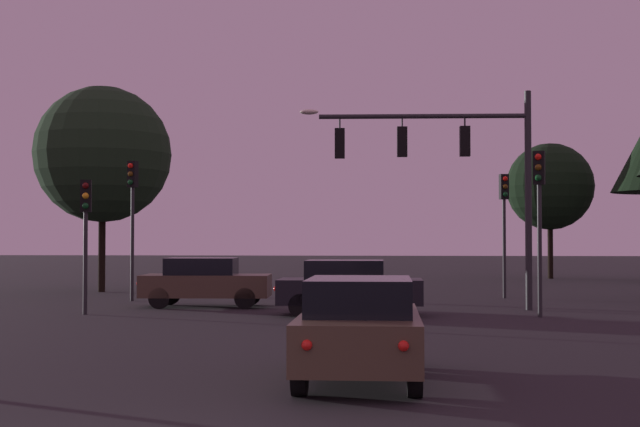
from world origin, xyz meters
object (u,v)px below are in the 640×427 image
(car_crossing_right, at_px, (349,286))
(tree_center_horizon, at_px, (550,187))
(car_nearside_lane, at_px, (360,327))
(car_crossing_left, at_px, (205,281))
(traffic_light_corner_right, at_px, (86,218))
(traffic_light_median, at_px, (539,200))
(traffic_light_corner_left, at_px, (504,210))
(tree_left_far, at_px, (103,154))
(traffic_signal_mast_arm, at_px, (452,159))
(traffic_light_far_side, at_px, (132,202))

(car_crossing_right, xyz_separation_m, tree_center_horizon, (9.52, 24.03, 4.14))
(car_nearside_lane, xyz_separation_m, tree_center_horizon, (8.74, 35.37, 4.14))
(car_crossing_right, height_order, tree_center_horizon, tree_center_horizon)
(car_nearside_lane, distance_m, car_crossing_left, 15.02)
(traffic_light_corner_right, distance_m, car_nearside_lane, 13.78)
(traffic_light_corner_right, xyz_separation_m, traffic_light_median, (12.49, 0.21, 0.48))
(traffic_light_corner_left, xyz_separation_m, tree_left_far, (-15.58, 2.44, 2.37))
(traffic_light_corner_left, distance_m, traffic_light_corner_right, 14.86)
(traffic_light_median, bearing_deg, car_crossing_right, 178.12)
(traffic_light_corner_right, height_order, tree_left_far, tree_left_far)
(traffic_light_corner_left, bearing_deg, tree_left_far, 171.10)
(car_nearside_lane, height_order, tree_left_far, tree_left_far)
(traffic_signal_mast_arm, height_order, tree_center_horizon, tree_center_horizon)
(car_nearside_lane, distance_m, tree_left_far, 24.66)
(traffic_light_median, height_order, car_crossing_left, traffic_light_median)
(traffic_signal_mast_arm, distance_m, traffic_light_corner_right, 10.78)
(car_crossing_left, height_order, tree_center_horizon, tree_center_horizon)
(traffic_light_median, bearing_deg, traffic_light_far_side, 157.92)
(traffic_signal_mast_arm, height_order, traffic_light_median, traffic_signal_mast_arm)
(traffic_light_corner_left, distance_m, car_crossing_right, 9.52)
(traffic_light_far_side, xyz_separation_m, car_crossing_left, (3.05, -2.35, -2.56))
(traffic_signal_mast_arm, relative_size, tree_left_far, 0.84)
(traffic_light_median, height_order, car_crossing_right, traffic_light_median)
(traffic_signal_mast_arm, relative_size, car_crossing_right, 1.71)
(tree_center_horizon, bearing_deg, traffic_light_corner_right, -124.63)
(traffic_signal_mast_arm, height_order, tree_left_far, tree_left_far)
(traffic_light_corner_right, xyz_separation_m, tree_left_far, (-3.10, 10.48, 2.82))
(traffic_signal_mast_arm, height_order, traffic_light_corner_left, traffic_signal_mast_arm)
(car_crossing_left, xyz_separation_m, car_crossing_right, (4.61, -2.68, 0.00))
(traffic_light_corner_left, relative_size, traffic_light_corner_right, 1.18)
(traffic_light_far_side, height_order, car_crossing_left, traffic_light_far_side)
(tree_left_far, bearing_deg, car_crossing_right, -44.07)
(traffic_light_corner_right, bearing_deg, traffic_signal_mast_arm, 13.96)
(traffic_light_corner_right, bearing_deg, car_crossing_right, 2.96)
(traffic_light_corner_left, distance_m, traffic_light_median, 7.83)
(traffic_signal_mast_arm, relative_size, traffic_light_corner_left, 1.56)
(traffic_light_far_side, distance_m, car_crossing_right, 9.51)
(traffic_light_far_side, height_order, car_crossing_right, traffic_light_far_side)
(traffic_light_far_side, distance_m, tree_left_far, 6.18)
(traffic_signal_mast_arm, distance_m, tree_left_far, 15.61)
(traffic_light_corner_left, xyz_separation_m, traffic_light_median, (0.00, -7.83, 0.03))
(traffic_light_median, bearing_deg, tree_center_horizon, 79.76)
(car_crossing_right, distance_m, tree_left_far, 15.27)
(traffic_light_far_side, bearing_deg, car_nearside_lane, -62.74)
(traffic_light_corner_left, relative_size, traffic_light_far_side, 0.93)
(traffic_light_far_side, bearing_deg, traffic_light_corner_right, -86.64)
(traffic_light_corner_right, relative_size, tree_center_horizon, 0.52)
(traffic_signal_mast_arm, relative_size, traffic_light_far_side, 1.45)
(traffic_light_corner_left, xyz_separation_m, car_crossing_right, (-5.15, -7.66, -2.34))
(car_crossing_left, bearing_deg, traffic_light_corner_left, 27.08)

